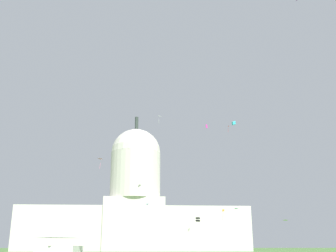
% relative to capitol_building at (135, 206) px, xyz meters
% --- Properties ---
extents(capitol_building, '(113.15, 25.62, 68.72)m').
position_rel_capitol_building_xyz_m(capitol_building, '(0.00, 0.00, 0.00)').
color(capitol_building, beige).
rests_on(capitol_building, ground_plane).
extents(event_tent, '(7.28, 7.46, 6.69)m').
position_rel_capitol_building_xyz_m(event_tent, '(-10.10, -134.48, -18.19)').
color(event_tent, white).
rests_on(event_tent, ground_plane).
extents(kite_turquoise_low, '(1.34, 1.27, 0.23)m').
position_rel_capitol_building_xyz_m(kite_turquoise_low, '(32.41, -79.63, -8.01)').
color(kite_turquoise_low, teal).
extents(kite_pink_mid, '(1.18, 1.44, 2.00)m').
position_rel_capitol_building_xyz_m(kite_pink_mid, '(-5.49, -119.05, -1.28)').
color(kite_pink_mid, pink).
extents(kite_red_high, '(0.88, 1.21, 2.18)m').
position_rel_capitol_building_xyz_m(kite_red_high, '(37.81, -49.77, 27.41)').
color(kite_red_high, red).
extents(kite_white_high, '(1.67, 1.74, 3.43)m').
position_rel_capitol_building_xyz_m(kite_white_high, '(10.09, -38.79, 34.78)').
color(kite_white_high, white).
extents(kite_black_low, '(1.52, 1.53, 1.37)m').
position_rel_capitol_building_xyz_m(kite_black_low, '(22.06, -68.91, -10.52)').
color(kite_black_low, black).
extents(kite_orange_low, '(0.77, 0.66, 3.83)m').
position_rel_capitol_building_xyz_m(kite_orange_low, '(31.93, -62.94, -7.12)').
color(kite_orange_low, orange).
extents(kite_magenta_high, '(0.88, 0.61, 1.47)m').
position_rel_capitol_building_xyz_m(kite_magenta_high, '(27.05, -62.34, 23.94)').
color(kite_magenta_high, '#D1339E').
extents(kite_cyan_high, '(1.15, 1.08, 1.22)m').
position_rel_capitol_building_xyz_m(kite_cyan_high, '(30.97, -88.64, 17.11)').
color(kite_cyan_high, '#33BCDB').
extents(kite_lime_low, '(1.78, 1.30, 0.23)m').
position_rel_capitol_building_xyz_m(kite_lime_low, '(42.82, -94.75, -12.40)').
color(kite_lime_low, '#8CD133').
extents(kite_blue_low, '(1.21, 1.07, 1.84)m').
position_rel_capitol_building_xyz_m(kite_blue_low, '(5.58, -49.04, -4.40)').
color(kite_blue_low, blue).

